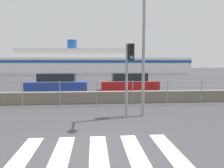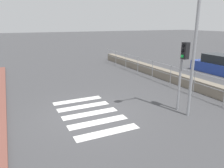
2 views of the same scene
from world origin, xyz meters
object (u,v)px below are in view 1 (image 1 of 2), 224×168
(parked_car_blue, at_px, (57,84))
(parked_car_red, at_px, (129,83))
(streetlamp, at_px, (145,20))
(traffic_light_far, at_px, (129,63))
(ferry_boat, at_px, (90,63))

(parked_car_blue, height_order, parked_car_red, parked_car_blue)
(streetlamp, bearing_deg, traffic_light_far, 153.67)
(parked_car_blue, xyz_separation_m, parked_car_red, (5.50, 0.00, -0.00))
(traffic_light_far, xyz_separation_m, ferry_boat, (-2.15, 34.24, -0.18))
(parked_car_red, bearing_deg, ferry_boat, 97.49)
(parked_car_blue, bearing_deg, traffic_light_far, -62.14)
(streetlamp, relative_size, ferry_boat, 0.18)
(traffic_light_far, distance_m, parked_car_blue, 9.11)
(streetlamp, height_order, parked_car_blue, streetlamp)
(ferry_boat, bearing_deg, parked_car_blue, -94.44)
(ferry_boat, xyz_separation_m, parked_car_red, (3.46, -26.31, -1.40))
(streetlamp, relative_size, parked_car_red, 1.42)
(traffic_light_far, bearing_deg, parked_car_blue, 117.86)
(ferry_boat, bearing_deg, streetlamp, -85.49)
(traffic_light_far, bearing_deg, ferry_boat, 93.59)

